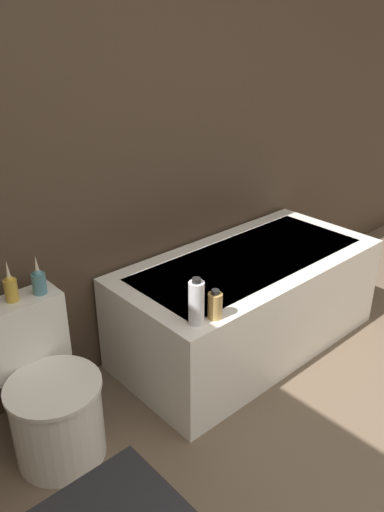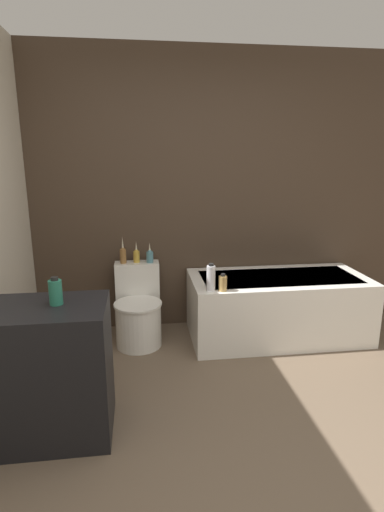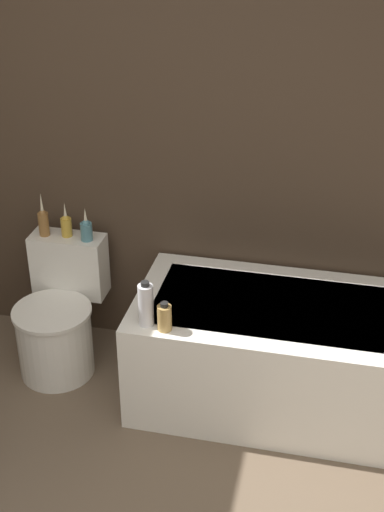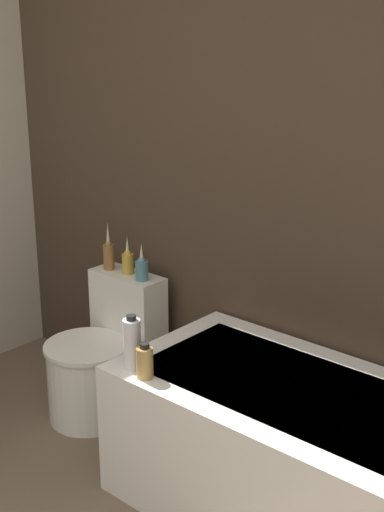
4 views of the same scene
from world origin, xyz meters
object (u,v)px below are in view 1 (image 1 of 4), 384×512
Objects in this scene: vase_silver at (11,287)px; vase_bronze at (39,281)px; bathtub at (247,301)px; shampoo_bottle_tall at (196,303)px; toilet at (47,396)px; shampoo_bottle_short at (215,305)px.

vase_bronze is (0.12, -0.02, -0.00)m from vase_silver.
shampoo_bottle_tall is (-0.68, -0.29, 0.39)m from bathtub.
shampoo_bottle_tall reaches higher than toilet.
bathtub is at bearing -11.61° from vase_silver.
vase_silver is 1.35× the size of shampoo_bottle_short.
vase_bronze is 1.29× the size of shampoo_bottle_short.
vase_silver reaches higher than bathtub.
toilet is 3.67× the size of vase_bronze.
vase_silver is 0.91m from shampoo_bottle_short.
vase_bronze reaches higher than shampoo_bottle_short.
shampoo_bottle_short reaches higher than bathtub.
shampoo_bottle_short is (0.57, -0.56, -0.11)m from vase_bronze.
toilet is at bearing 152.39° from shampoo_bottle_short.
vase_bronze is 0.72m from shampoo_bottle_tall.
shampoo_bottle_short is at bearing -44.21° from vase_bronze.
toilet is at bearing -90.00° from vase_silver.
shampoo_bottle_short is at bearing -27.61° from toilet.
bathtub is 7.02× the size of shampoo_bottle_tall.
vase_bronze is at bearing -10.29° from vase_silver.
shampoo_bottle_short is at bearing -14.10° from shampoo_bottle_tall.
bathtub is at bearing -2.13° from toilet.
vase_bronze is (0.12, 0.19, 0.47)m from toilet.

